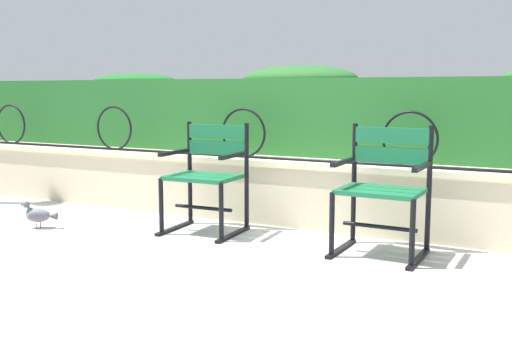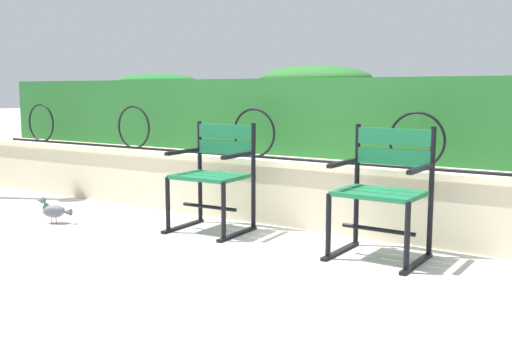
{
  "view_description": "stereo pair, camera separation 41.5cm",
  "coord_description": "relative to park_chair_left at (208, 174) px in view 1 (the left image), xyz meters",
  "views": [
    {
      "loc": [
        1.88,
        -3.52,
        1.11
      ],
      "look_at": [
        0.0,
        0.14,
        0.55
      ],
      "focal_mm": 41.67,
      "sensor_mm": 36.0,
      "label": 1
    },
    {
      "loc": [
        2.23,
        -3.31,
        1.11
      ],
      "look_at": [
        0.0,
        0.14,
        0.55
      ],
      "focal_mm": 41.67,
      "sensor_mm": 36.0,
      "label": 2
    }
  ],
  "objects": [
    {
      "name": "ground_plane",
      "position": [
        0.56,
        -0.41,
        -0.46
      ],
      "size": [
        60.0,
        60.0,
        0.0
      ],
      "primitive_type": "plane",
      "color": "#B7B5AF"
    },
    {
      "name": "stone_wall",
      "position": [
        0.56,
        0.54,
        -0.19
      ],
      "size": [
        8.15,
        0.41,
        0.54
      ],
      "color": "beige",
      "rests_on": "ground"
    },
    {
      "name": "iron_arch_fence",
      "position": [
        0.17,
        0.47,
        0.25
      ],
      "size": [
        7.59,
        0.02,
        0.42
      ],
      "color": "black",
      "rests_on": "stone_wall"
    },
    {
      "name": "hedge_row",
      "position": [
        0.56,
        1.05,
        0.44
      ],
      "size": [
        7.98,
        0.66,
        0.79
      ],
      "color": "#236028",
      "rests_on": "stone_wall"
    },
    {
      "name": "park_chair_left",
      "position": [
        0.0,
        0.0,
        0.0
      ],
      "size": [
        0.58,
        0.54,
        0.85
      ],
      "color": "#19663D",
      "rests_on": "ground"
    },
    {
      "name": "park_chair_right",
      "position": [
        1.4,
        -0.01,
        0.01
      ],
      "size": [
        0.59,
        0.53,
        0.87
      ],
      "color": "#19663D",
      "rests_on": "ground"
    },
    {
      "name": "pigeon_near_chairs",
      "position": [
        -1.26,
        -0.55,
        -0.35
      ],
      "size": [
        0.28,
        0.18,
        0.22
      ],
      "color": "slate",
      "rests_on": "ground"
    }
  ]
}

